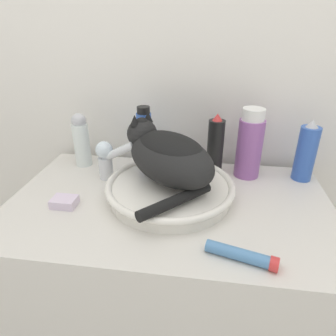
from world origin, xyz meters
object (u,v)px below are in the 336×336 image
spray_bottle_trigger (306,153)px  soap_bar (64,202)px  mouthwash_bottle (250,145)px  cream_tube (242,255)px  shampoo_bottle_tall (144,140)px  cat (166,155)px  lotion_bottle_white (81,140)px  faucet (108,157)px  hairspray_can_black (215,146)px

spray_bottle_trigger → soap_bar: size_ratio=2.92×
mouthwash_bottle → cream_tube: size_ratio=1.44×
shampoo_bottle_tall → spray_bottle_trigger: bearing=0.0°
cat → lotion_bottle_white: (-0.32, 0.16, -0.04)m
spray_bottle_trigger → soap_bar: spray_bottle_trigger is taller
lotion_bottle_white → soap_bar: (0.05, -0.26, -0.08)m
lotion_bottle_white → soap_bar: lotion_bottle_white is taller
spray_bottle_trigger → mouthwash_bottle: 0.17m
cat → cream_tube: size_ratio=2.31×
cat → shampoo_bottle_tall: bearing=-20.0°
cat → spray_bottle_trigger: 0.45m
lotion_bottle_white → cream_tube: 0.66m
faucet → hairspray_can_black: (0.33, 0.09, 0.02)m
cat → soap_bar: size_ratio=5.38×
shampoo_bottle_tall → soap_bar: bearing=-123.8°
lotion_bottle_white → shampoo_bottle_tall: shampoo_bottle_tall is taller
mouthwash_bottle → soap_bar: mouthwash_bottle is taller
faucet → hairspray_can_black: 0.34m
cat → shampoo_bottle_tall: 0.19m
mouthwash_bottle → soap_bar: bearing=-153.3°
shampoo_bottle_tall → soap_bar: (-0.17, -0.26, -0.09)m
lotion_bottle_white → cream_tube: size_ratio=1.19×
hairspray_can_black → soap_bar: hairspray_can_black is taller
mouthwash_bottle → cat: bearing=-145.9°
spray_bottle_trigger → cream_tube: (-0.22, -0.40, -0.08)m
cat → hairspray_can_black: 0.21m
cat → faucet: 0.22m
cat → lotion_bottle_white: 0.36m
cat → spray_bottle_trigger: bearing=-119.1°
cat → cream_tube: bearing=169.3°
shampoo_bottle_tall → hairspray_can_black: bearing=0.0°
shampoo_bottle_tall → hairspray_can_black: size_ratio=1.06×
shampoo_bottle_tall → soap_bar: 0.32m
faucet → mouthwash_bottle: mouthwash_bottle is taller
lotion_bottle_white → soap_bar: 0.27m
faucet → shampoo_bottle_tall: size_ratio=0.69×
cat → spray_bottle_trigger: size_ratio=1.84×
cat → hairspray_can_black: bearing=-90.2°
hairspray_can_black → cream_tube: size_ratio=1.31×
lotion_bottle_white → hairspray_can_black: hairspray_can_black is taller
lotion_bottle_white → shampoo_bottle_tall: 0.22m
faucet → cream_tube: bearing=-17.2°
cream_tube → soap_bar: bearing=163.0°
cream_tube → cat: bearing=129.9°
hairspray_can_black → soap_bar: 0.49m
spray_bottle_trigger → soap_bar: bearing=-159.4°
faucet → cream_tube: size_ratio=0.95×
mouthwash_bottle → spray_bottle_trigger: bearing=0.0°
lotion_bottle_white → soap_bar: bearing=-79.4°
spray_bottle_trigger → mouthwash_bottle: bearing=-180.0°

